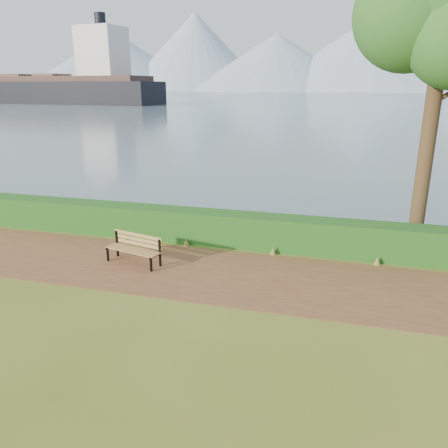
% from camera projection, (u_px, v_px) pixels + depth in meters
% --- Properties ---
extents(ground, '(140.00, 140.00, 0.00)m').
position_uv_depth(ground, '(199.00, 277.00, 11.32)').
color(ground, '#4F631C').
rests_on(ground, ground).
extents(path, '(40.00, 3.40, 0.01)m').
position_uv_depth(path, '(203.00, 272.00, 11.59)').
color(path, brown).
rests_on(path, ground).
extents(hedge, '(32.00, 0.85, 1.00)m').
position_uv_depth(hedge, '(225.00, 228.00, 13.56)').
color(hedge, '#154B15').
rests_on(hedge, ground).
extents(water, '(700.00, 510.00, 0.00)m').
position_uv_depth(water, '(343.00, 94.00, 250.26)').
color(water, '#486574').
rests_on(water, ground).
extents(mountains, '(585.00, 190.00, 70.00)m').
position_uv_depth(mountains, '(337.00, 58.00, 378.41)').
color(mountains, '#869BB3').
rests_on(mountains, ground).
extents(bench, '(1.70, 0.85, 0.82)m').
position_uv_depth(bench, '(135.00, 247.00, 12.08)').
color(bench, black).
rests_on(bench, ground).
extents(tree, '(4.64, 3.82, 9.01)m').
position_uv_depth(tree, '(447.00, 5.00, 11.09)').
color(tree, '#322014').
rests_on(tree, ground).
extents(cargo_ship, '(80.87, 20.33, 24.29)m').
position_uv_depth(cargo_ship, '(37.00, 90.00, 121.32)').
color(cargo_ship, black).
rests_on(cargo_ship, ground).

